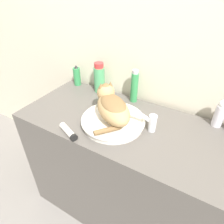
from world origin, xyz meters
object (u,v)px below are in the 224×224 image
Objects in this scene: cat at (112,106)px; shampoo_bottle_tall at (134,87)px; cream_tube at (68,132)px; faucet at (149,121)px; lotion_bottle_white at (220,113)px; mouthwash_bottle at (99,78)px; spray_bottle_trigger at (77,76)px.

cat is 0.29m from shampoo_bottle_tall.
cat is 0.28m from cream_tube.
cream_tube is at bearing 19.55° from faucet.
cat is at bearing -90.80° from shampoo_bottle_tall.
lotion_bottle_white is 0.83m from mouthwash_bottle.
shampoo_bottle_tall reaches higher than cream_tube.
mouthwash_bottle reaches higher than cat.
cream_tube is at bearing 93.12° from cat.
shampoo_bottle_tall is 0.50m from spray_bottle_trigger.
spray_bottle_trigger is 0.62m from cream_tube.
shampoo_bottle_tall is at bearing -64.92° from faucet.
mouthwash_bottle is at bearing 104.17° from cream_tube.
cream_tube is at bearing -75.83° from mouthwash_bottle.
faucet is 0.46m from cream_tube.
mouthwash_bottle is at bearing -42.09° from faucet.
mouthwash_bottle is at bearing 0.00° from spray_bottle_trigger.
cat is 1.51× the size of shampoo_bottle_tall.
shampoo_bottle_tall is 1.52× the size of cream_tube.
spray_bottle_trigger is at bearing -180.00° from shampoo_bottle_tall.
faucet is 1.00× the size of cream_tube.
mouthwash_bottle is (-0.28, 0.29, -0.01)m from cat.
lotion_bottle_white is at bearing 0.00° from mouthwash_bottle.
faucet is 0.33m from shampoo_bottle_tall.
faucet is 0.66× the size of shampoo_bottle_tall.
mouthwash_bottle is at bearing -7.76° from cat.
lotion_bottle_white is 1.05× the size of spray_bottle_trigger.
cream_tube is (-0.15, -0.22, -0.10)m from cat.
lotion_bottle_white reaches higher than faucet.
shampoo_bottle_tall is at bearing 180.00° from lotion_bottle_white.
cream_tube is at bearing -143.93° from lotion_bottle_white.
lotion_bottle_white reaches higher than cream_tube.
cream_tube is at bearing -107.13° from shampoo_bottle_tall.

